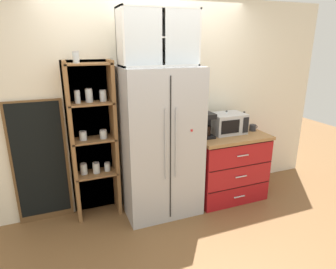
{
  "coord_description": "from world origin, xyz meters",
  "views": [
    {
      "loc": [
        -1.12,
        -3.03,
        2.02
      ],
      "look_at": [
        0.1,
        0.03,
        0.98
      ],
      "focal_mm": 31.03,
      "sensor_mm": 36.0,
      "label": 1
    }
  ],
  "objects_px": {
    "microwave": "(227,123)",
    "chalkboard_menu": "(40,163)",
    "mug_cream": "(229,130)",
    "refrigerator": "(160,143)",
    "mug_charcoal": "(253,128)",
    "coffee_maker": "(206,125)",
    "bottle_amber": "(243,122)",
    "bottle_clear": "(226,123)"
  },
  "relations": [
    {
      "from": "refrigerator",
      "to": "coffee_maker",
      "type": "height_order",
      "value": "refrigerator"
    },
    {
      "from": "chalkboard_menu",
      "to": "mug_cream",
      "type": "bearing_deg",
      "value": -7.35
    },
    {
      "from": "bottle_clear",
      "to": "mug_charcoal",
      "type": "bearing_deg",
      "value": -12.21
    },
    {
      "from": "microwave",
      "to": "chalkboard_menu",
      "type": "distance_m",
      "value": 2.33
    },
    {
      "from": "mug_charcoal",
      "to": "mug_cream",
      "type": "height_order",
      "value": "mug_cream"
    },
    {
      "from": "refrigerator",
      "to": "bottle_amber",
      "type": "height_order",
      "value": "refrigerator"
    },
    {
      "from": "microwave",
      "to": "bottle_clear",
      "type": "bearing_deg",
      "value": 94.18
    },
    {
      "from": "mug_cream",
      "to": "bottle_clear",
      "type": "height_order",
      "value": "bottle_clear"
    },
    {
      "from": "mug_charcoal",
      "to": "bottle_amber",
      "type": "bearing_deg",
      "value": 137.61
    },
    {
      "from": "refrigerator",
      "to": "bottle_clear",
      "type": "height_order",
      "value": "refrigerator"
    },
    {
      "from": "mug_cream",
      "to": "refrigerator",
      "type": "bearing_deg",
      "value": -179.83
    },
    {
      "from": "mug_charcoal",
      "to": "chalkboard_menu",
      "type": "xyz_separation_m",
      "value": [
        -2.67,
        0.3,
        -0.21
      ]
    },
    {
      "from": "refrigerator",
      "to": "bottle_amber",
      "type": "xyz_separation_m",
      "value": [
        1.23,
        0.09,
        0.11
      ]
    },
    {
      "from": "bottle_clear",
      "to": "chalkboard_menu",
      "type": "xyz_separation_m",
      "value": [
        -2.29,
        0.22,
        -0.29
      ]
    },
    {
      "from": "coffee_maker",
      "to": "bottle_amber",
      "type": "height_order",
      "value": "coffee_maker"
    },
    {
      "from": "bottle_amber",
      "to": "chalkboard_menu",
      "type": "xyz_separation_m",
      "value": [
        -2.57,
        0.21,
        -0.27
      ]
    },
    {
      "from": "mug_charcoal",
      "to": "mug_cream",
      "type": "distance_m",
      "value": 0.37
    },
    {
      "from": "coffee_maker",
      "to": "microwave",
      "type": "bearing_deg",
      "value": 6.89
    },
    {
      "from": "coffee_maker",
      "to": "mug_cream",
      "type": "distance_m",
      "value": 0.36
    },
    {
      "from": "microwave",
      "to": "mug_cream",
      "type": "height_order",
      "value": "microwave"
    },
    {
      "from": "coffee_maker",
      "to": "mug_charcoal",
      "type": "height_order",
      "value": "coffee_maker"
    },
    {
      "from": "coffee_maker",
      "to": "chalkboard_menu",
      "type": "bearing_deg",
      "value": 171.43
    },
    {
      "from": "mug_cream",
      "to": "chalkboard_menu",
      "type": "height_order",
      "value": "chalkboard_menu"
    },
    {
      "from": "refrigerator",
      "to": "bottle_amber",
      "type": "bearing_deg",
      "value": 3.98
    },
    {
      "from": "mug_charcoal",
      "to": "coffee_maker",
      "type": "bearing_deg",
      "value": 179.58
    },
    {
      "from": "coffee_maker",
      "to": "bottle_clear",
      "type": "relative_size",
      "value": 1.07
    },
    {
      "from": "microwave",
      "to": "bottle_amber",
      "type": "relative_size",
      "value": 1.74
    },
    {
      "from": "microwave",
      "to": "chalkboard_menu",
      "type": "relative_size",
      "value": 0.31
    },
    {
      "from": "bottle_amber",
      "to": "bottle_clear",
      "type": "relative_size",
      "value": 0.87
    },
    {
      "from": "coffee_maker",
      "to": "chalkboard_menu",
      "type": "distance_m",
      "value": 2.0
    },
    {
      "from": "microwave",
      "to": "coffee_maker",
      "type": "relative_size",
      "value": 1.42
    },
    {
      "from": "refrigerator",
      "to": "microwave",
      "type": "distance_m",
      "value": 0.96
    },
    {
      "from": "mug_charcoal",
      "to": "bottle_amber",
      "type": "distance_m",
      "value": 0.14
    },
    {
      "from": "refrigerator",
      "to": "mug_charcoal",
      "type": "distance_m",
      "value": 1.33
    },
    {
      "from": "refrigerator",
      "to": "bottle_amber",
      "type": "distance_m",
      "value": 1.24
    },
    {
      "from": "microwave",
      "to": "coffee_maker",
      "type": "height_order",
      "value": "coffee_maker"
    },
    {
      "from": "bottle_amber",
      "to": "bottle_clear",
      "type": "bearing_deg",
      "value": -179.06
    },
    {
      "from": "bottle_amber",
      "to": "mug_charcoal",
      "type": "bearing_deg",
      "value": -42.39
    },
    {
      "from": "refrigerator",
      "to": "chalkboard_menu",
      "type": "relative_size",
      "value": 1.23
    },
    {
      "from": "bottle_amber",
      "to": "mug_cream",
      "type": "bearing_deg",
      "value": -163.47
    },
    {
      "from": "mug_cream",
      "to": "bottle_clear",
      "type": "bearing_deg",
      "value": 91.45
    },
    {
      "from": "coffee_maker",
      "to": "bottle_amber",
      "type": "xyz_separation_m",
      "value": [
        0.63,
        0.08,
        -0.05
      ]
    }
  ]
}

